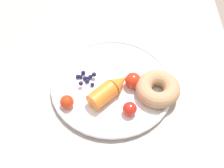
# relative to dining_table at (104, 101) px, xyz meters

# --- Properties ---
(dining_table) EXTENTS (1.20, 0.71, 0.74)m
(dining_table) POSITION_rel_dining_table_xyz_m (0.00, 0.00, 0.00)
(dining_table) COLOR #A7978B
(dining_table) RESTS_ON ground_plane
(plate) EXTENTS (0.31, 0.31, 0.02)m
(plate) POSITION_rel_dining_table_xyz_m (-0.02, -0.02, 0.11)
(plate) COLOR silver
(plate) RESTS_ON dining_table
(carrot_orange) EXTENTS (0.11, 0.11, 0.04)m
(carrot_orange) POSITION_rel_dining_table_xyz_m (-0.05, -0.02, 0.13)
(carrot_orange) COLOR orange
(carrot_orange) RESTS_ON plate
(donut) EXTENTS (0.15, 0.15, 0.04)m
(donut) POSITION_rel_dining_table_xyz_m (-0.05, -0.14, 0.13)
(donut) COLOR tan
(donut) RESTS_ON plate
(blueberry_pile) EXTENTS (0.05, 0.05, 0.02)m
(blueberry_pile) POSITION_rel_dining_table_xyz_m (-0.01, 0.04, 0.12)
(blueberry_pile) COLOR #191638
(blueberry_pile) RESTS_ON plate
(tomato_near) EXTENTS (0.03, 0.03, 0.03)m
(tomato_near) POSITION_rel_dining_table_xyz_m (-0.10, -0.07, 0.12)
(tomato_near) COLOR red
(tomato_near) RESTS_ON plate
(tomato_mid) EXTENTS (0.04, 0.04, 0.04)m
(tomato_mid) POSITION_rel_dining_table_xyz_m (-0.02, -0.08, 0.13)
(tomato_mid) COLOR red
(tomato_mid) RESTS_ON plate
(tomato_far) EXTENTS (0.03, 0.03, 0.03)m
(tomato_far) POSITION_rel_dining_table_xyz_m (-0.09, 0.08, 0.12)
(tomato_far) COLOR red
(tomato_far) RESTS_ON plate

